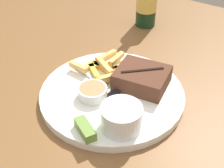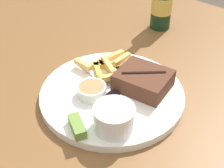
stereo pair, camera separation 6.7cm
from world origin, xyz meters
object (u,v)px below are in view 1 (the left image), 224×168
dinner_plate (112,94)px  dipping_sauce_cup (93,92)px  pickle_spear (85,129)px  fork_utensil (87,74)px  knife_utensil (127,83)px  coleslaw_cup (121,116)px  beer_bottle (147,1)px  steak_portion (142,78)px

dinner_plate → dipping_sauce_cup: bearing=-123.0°
dinner_plate → pickle_spear: 0.14m
fork_utensil → knife_utensil: bearing=25.5°
dinner_plate → coleslaw_cup: coleslaw_cup is taller
dipping_sauce_cup → dinner_plate: bearing=57.0°
dinner_plate → fork_utensil: 0.09m
knife_utensil → pickle_spear: bearing=-171.5°
dipping_sauce_cup → pickle_spear: size_ratio=1.05×
pickle_spear → fork_utensil: 0.18m
dinner_plate → knife_utensil: (0.02, 0.04, 0.01)m
coleslaw_cup → dinner_plate: bearing=132.6°
pickle_spear → knife_utensil: pickle_spear is taller
dipping_sauce_cup → knife_utensil: size_ratio=0.38×
knife_utensil → beer_bottle: beer_bottle is taller
dipping_sauce_cup → pickle_spear: bearing=-61.6°
coleslaw_cup → beer_bottle: bearing=112.6°
dipping_sauce_cup → fork_utensil: 0.08m
dinner_plate → dipping_sauce_cup: (-0.02, -0.04, 0.02)m
dipping_sauce_cup → beer_bottle: size_ratio=0.30×
beer_bottle → dinner_plate: bearing=-73.2°
steak_portion → knife_utensil: 0.04m
steak_portion → knife_utensil: steak_portion is taller
coleslaw_cup → knife_utensil: 0.14m
dinner_plate → pickle_spear: size_ratio=5.26×
coleslaw_cup → pickle_spear: bearing=-133.1°
dinner_plate → fork_utensil: size_ratio=2.38×
pickle_spear → dinner_plate: bearing=101.1°
steak_portion → coleslaw_cup: size_ratio=1.56×
knife_utensil → beer_bottle: bearing=26.3°
dipping_sauce_cup → fork_utensil: bearing=135.5°
fork_utensil → steak_portion: bearing=28.8°
steak_portion → pickle_spear: size_ratio=2.06×
pickle_spear → beer_bottle: bearing=105.2°
pickle_spear → beer_bottle: (-0.13, 0.48, 0.05)m
dipping_sauce_cup → knife_utensil: bearing=63.1°
dinner_plate → pickle_spear: bearing=-78.9°
pickle_spear → beer_bottle: 0.50m
coleslaw_cup → fork_utensil: (-0.16, 0.10, -0.03)m
coleslaw_cup → dipping_sauce_cup: 0.11m
fork_utensil → beer_bottle: beer_bottle is taller
dinner_plate → fork_utensil: fork_utensil is taller
pickle_spear → steak_portion: bearing=84.5°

